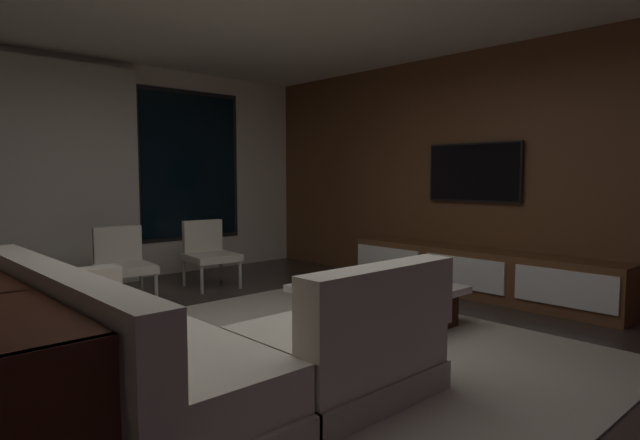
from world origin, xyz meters
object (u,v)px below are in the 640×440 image
(accent_chair_near_window, at_px, (208,250))
(book_stack_on_coffee_table, at_px, (391,282))
(sectional_couch, at_px, (178,350))
(coffee_table, at_px, (377,305))
(accent_chair_by_curtain, at_px, (122,260))
(media_console, at_px, (479,274))
(mounted_tv, at_px, (474,172))

(accent_chair_near_window, bearing_deg, book_stack_on_coffee_table, -85.63)
(sectional_couch, relative_size, coffee_table, 2.16)
(accent_chair_near_window, distance_m, accent_chair_by_curtain, 1.07)
(accent_chair_by_curtain, xyz_separation_m, media_console, (2.90, -2.42, -0.18))
(coffee_table, bearing_deg, media_console, -0.59)
(media_console, bearing_deg, coffee_table, 179.41)
(coffee_table, distance_m, media_console, 1.65)
(media_console, bearing_deg, sectional_couch, -177.21)
(coffee_table, relative_size, mounted_tv, 1.03)
(book_stack_on_coffee_table, xyz_separation_m, accent_chair_near_window, (-0.20, 2.61, 0.03))
(accent_chair_by_curtain, bearing_deg, accent_chair_near_window, 3.80)
(accent_chair_by_curtain, distance_m, media_console, 3.78)
(media_console, height_order, mounted_tv, mounted_tv)
(sectional_couch, xyz_separation_m, accent_chair_by_curtain, (0.75, 2.60, 0.14))
(accent_chair_by_curtain, bearing_deg, sectional_couch, -106.03)
(media_console, xyz_separation_m, mounted_tv, (0.18, 0.20, 1.10))
(book_stack_on_coffee_table, distance_m, accent_chair_near_window, 2.62)
(coffee_table, relative_size, accent_chair_by_curtain, 1.49)
(sectional_couch, relative_size, accent_chair_near_window, 3.21)
(book_stack_on_coffee_table, bearing_deg, sectional_couch, -178.49)
(accent_chair_near_window, bearing_deg, coffee_table, -85.62)
(media_console, relative_size, mounted_tv, 2.74)
(mounted_tv, bearing_deg, accent_chair_near_window, 131.35)
(coffee_table, relative_size, accent_chair_near_window, 1.49)
(sectional_couch, bearing_deg, accent_chair_by_curtain, 73.97)
(sectional_couch, xyz_separation_m, mounted_tv, (3.83, 0.38, 1.06))
(sectional_couch, bearing_deg, book_stack_on_coffee_table, 1.51)
(mounted_tv, bearing_deg, accent_chair_by_curtain, 144.24)
(coffee_table, relative_size, book_stack_on_coffee_table, 4.25)
(book_stack_on_coffee_table, xyz_separation_m, media_console, (1.63, 0.12, -0.15))
(media_console, bearing_deg, book_stack_on_coffee_table, -175.63)
(book_stack_on_coffee_table, height_order, mounted_tv, mounted_tv)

